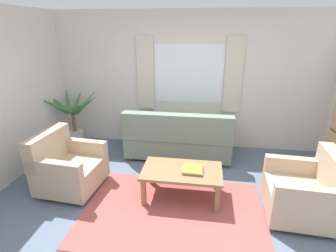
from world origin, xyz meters
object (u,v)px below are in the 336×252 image
Objects in this scene: couch at (178,139)px; armchair_right at (306,192)px; coffee_table at (182,173)px; potted_plant at (73,118)px; armchair_left at (67,167)px; book_stack_on_table at (193,169)px.

armchair_right is at bearing 141.68° from couch.
potted_plant is (-2.32, 1.40, 0.22)m from coffee_table.
armchair_left is at bearing -89.47° from armchair_right.
book_stack_on_table is (1.85, 0.02, 0.11)m from armchair_left.
armchair_right reaches higher than coffee_table.
book_stack_on_table is 2.84m from potted_plant.
couch is 2.15× the size of armchair_right.
potted_plant reaches higher than coffee_table.
coffee_table is 2.72m from potted_plant.
armchair_left is (-1.51, -1.24, -0.01)m from couch.
couch is 1.24m from coffee_table.
book_stack_on_table is at bearing -93.63° from armchair_right.
armchair_left is 0.71× the size of potted_plant.
book_stack_on_table is at bearing -29.64° from potted_plant.
couch is at bearing -125.20° from armchair_right.
armchair_left is 2.98× the size of book_stack_on_table.
armchair_left is 1.70m from coffee_table.
coffee_table is 3.62× the size of book_stack_on_table.
book_stack_on_table is (-1.42, 0.17, 0.11)m from armchair_right.
coffee_table is at bearing -31.20° from potted_plant.
armchair_right reaches higher than book_stack_on_table.
armchair_left reaches higher than coffee_table.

